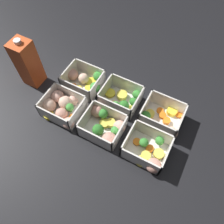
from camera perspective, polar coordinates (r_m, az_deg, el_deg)
ground_plane at (r=0.79m, az=0.00°, el=-0.90°), size 4.00×4.00×0.00m
container_near_left at (r=0.77m, az=12.85°, el=-1.64°), size 0.15×0.14×0.07m
container_near_center at (r=0.79m, az=2.58°, el=3.25°), size 0.15×0.12×0.07m
container_near_right at (r=0.85m, az=-7.21°, el=8.14°), size 0.16×0.12×0.07m
container_far_left at (r=0.71m, az=9.59°, el=-10.21°), size 0.13×0.13×0.07m
container_far_center at (r=0.74m, az=-1.80°, el=-3.64°), size 0.15×0.14×0.07m
container_far_right at (r=0.80m, az=-13.00°, el=1.34°), size 0.16×0.14×0.07m
juice_carton at (r=0.86m, az=-21.24°, el=11.71°), size 0.07×0.07×0.20m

